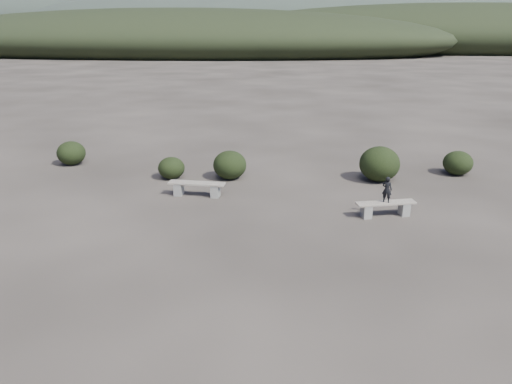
# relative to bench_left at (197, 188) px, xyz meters

# --- Properties ---
(ground) EXTENTS (1200.00, 1200.00, 0.00)m
(ground) POSITION_rel_bench_left_xyz_m (2.35, -6.13, -0.30)
(ground) COLOR #2A2521
(ground) RESTS_ON ground
(bench_left) EXTENTS (2.00, 0.55, 0.49)m
(bench_left) POSITION_rel_bench_left_xyz_m (0.00, 0.00, 0.00)
(bench_left) COLOR slate
(bench_left) RESTS_ON ground
(bench_right) EXTENTS (1.91, 0.85, 0.47)m
(bench_right) POSITION_rel_bench_left_xyz_m (6.26, -1.37, -0.02)
(bench_right) COLOR slate
(bench_right) RESTS_ON ground
(seated_person) EXTENTS (0.35, 0.29, 0.82)m
(seated_person) POSITION_rel_bench_left_xyz_m (6.25, -1.37, 0.58)
(seated_person) COLOR black
(seated_person) RESTS_ON bench_right
(shrub_a) EXTENTS (1.03, 1.03, 0.84)m
(shrub_a) POSITION_rel_bench_left_xyz_m (-1.41, 1.98, 0.12)
(shrub_a) COLOR black
(shrub_a) RESTS_ON ground
(shrub_b) EXTENTS (1.29, 1.29, 1.11)m
(shrub_b) POSITION_rel_bench_left_xyz_m (0.86, 2.15, 0.25)
(shrub_b) COLOR black
(shrub_b) RESTS_ON ground
(shrub_d) EXTENTS (1.53, 1.53, 1.34)m
(shrub_d) POSITION_rel_bench_left_xyz_m (6.57, 2.41, 0.37)
(shrub_d) COLOR black
(shrub_d) RESTS_ON ground
(shrub_e) EXTENTS (1.15, 1.15, 0.96)m
(shrub_e) POSITION_rel_bench_left_xyz_m (9.80, 3.52, 0.18)
(shrub_e) COLOR black
(shrub_e) RESTS_ON ground
(shrub_f) EXTENTS (1.19, 1.19, 1.01)m
(shrub_f) POSITION_rel_bench_left_xyz_m (-6.17, 3.58, 0.20)
(shrub_f) COLOR black
(shrub_f) RESTS_ON ground
(mountain_ridges) EXTENTS (500.00, 400.00, 56.00)m
(mountain_ridges) POSITION_rel_bench_left_xyz_m (-5.13, 332.93, 10.54)
(mountain_ridges) COLOR black
(mountain_ridges) RESTS_ON ground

